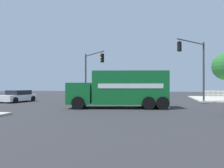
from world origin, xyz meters
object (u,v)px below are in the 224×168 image
at_px(traffic_light_primary, 91,69).
at_px(traffic_light_secondary, 196,61).
at_px(delivery_truck, 121,89).
at_px(sedan_white, 18,96).

bearing_deg(traffic_light_primary, traffic_light_secondary, 178.15).
relative_size(traffic_light_primary, traffic_light_secondary, 0.90).
xyz_separation_m(delivery_truck, sedan_white, (12.53, -3.72, -0.92)).
xyz_separation_m(traffic_light_secondary, sedan_white, (19.27, 3.25, -3.80)).
bearing_deg(traffic_light_secondary, delivery_truck, 45.99).
relative_size(traffic_light_primary, sedan_white, 1.33).
height_order(traffic_light_secondary, sedan_white, traffic_light_secondary).
xyz_separation_m(traffic_light_primary, sedan_white, (7.36, 3.64, -3.25)).
bearing_deg(traffic_light_secondary, traffic_light_primary, -1.85).
bearing_deg(delivery_truck, traffic_light_secondary, -134.01).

